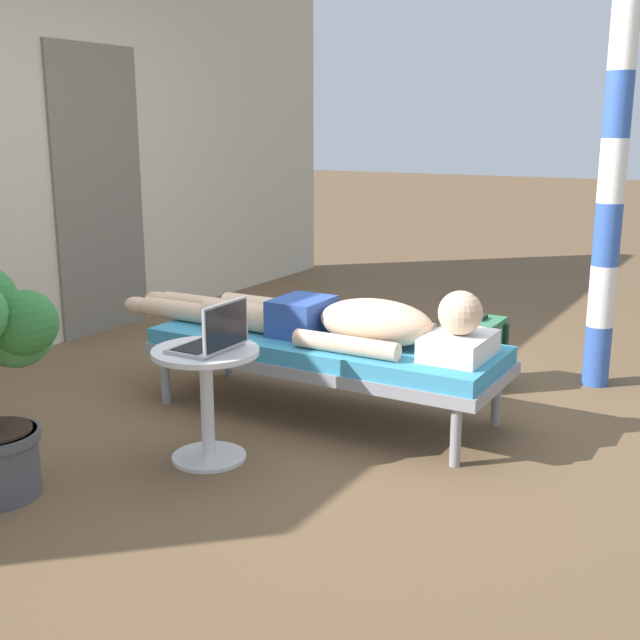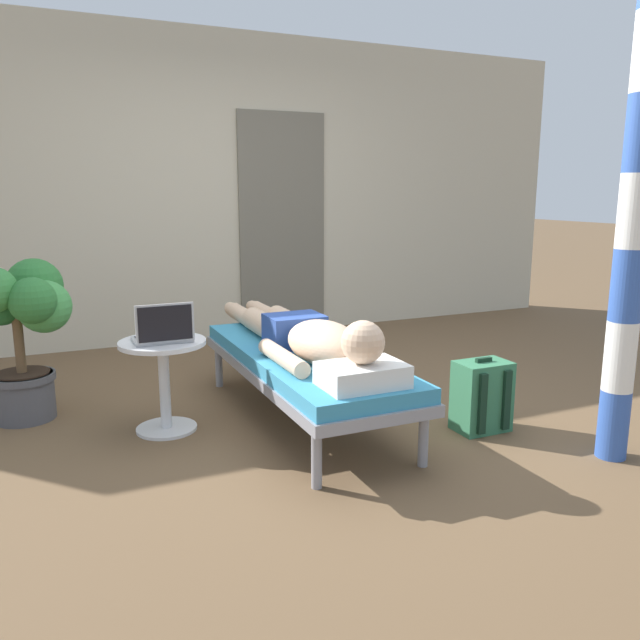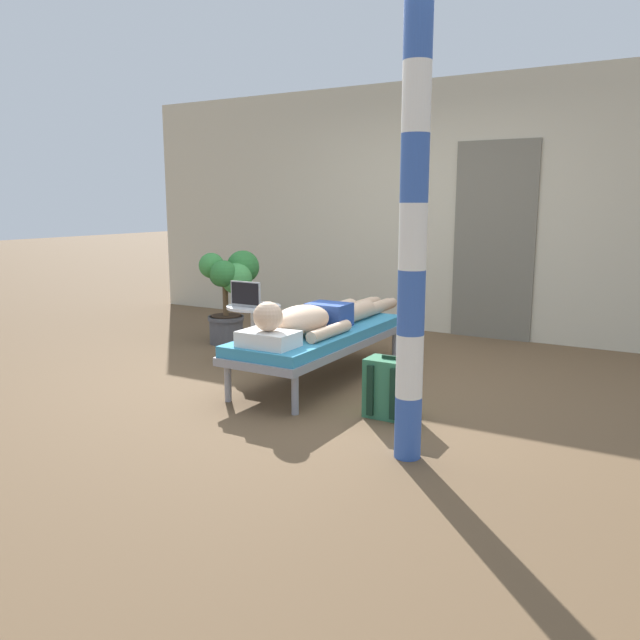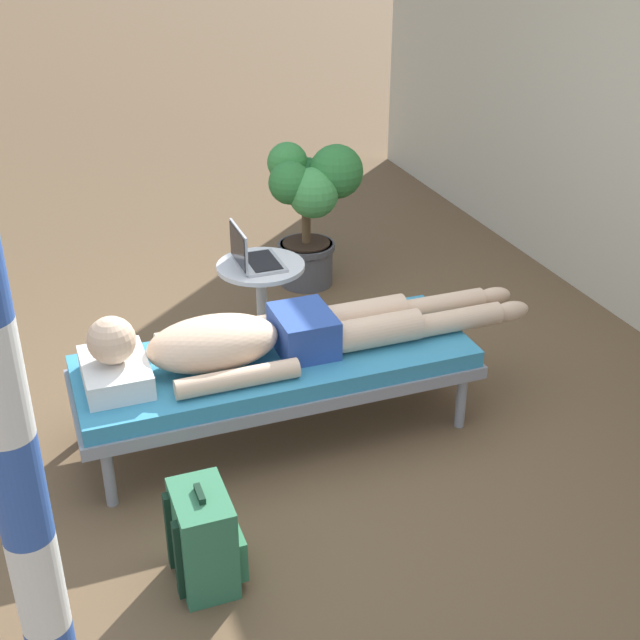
# 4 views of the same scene
# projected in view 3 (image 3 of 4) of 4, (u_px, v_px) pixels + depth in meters

# --- Properties ---
(ground_plane) EXTENTS (40.00, 40.00, 0.00)m
(ground_plane) POSITION_uv_depth(u_px,v_px,m) (332.00, 381.00, 5.13)
(ground_plane) COLOR brown
(house_wall_back) EXTENTS (7.60, 0.20, 2.70)m
(house_wall_back) POSITION_uv_depth(u_px,v_px,m) (430.00, 209.00, 6.98)
(house_wall_back) COLOR beige
(house_wall_back) RESTS_ON ground
(house_door_panel) EXTENTS (0.84, 0.03, 2.04)m
(house_door_panel) POSITION_uv_depth(u_px,v_px,m) (494.00, 242.00, 6.57)
(house_door_panel) COLOR #6D6759
(house_door_panel) RESTS_ON ground
(lounge_chair) EXTENTS (0.67, 1.88, 0.42)m
(lounge_chair) POSITION_uv_depth(u_px,v_px,m) (321.00, 338.00, 5.12)
(lounge_chair) COLOR gray
(lounge_chair) RESTS_ON ground
(person_reclining) EXTENTS (0.53, 2.17, 0.32)m
(person_reclining) POSITION_uv_depth(u_px,v_px,m) (317.00, 318.00, 5.04)
(person_reclining) COLOR white
(person_reclining) RESTS_ON lounge_chair
(side_table) EXTENTS (0.48, 0.48, 0.52)m
(side_table) POSITION_uv_depth(u_px,v_px,m) (254.00, 324.00, 5.64)
(side_table) COLOR silver
(side_table) RESTS_ON ground
(laptop) EXTENTS (0.31, 0.24, 0.23)m
(laptop) POSITION_uv_depth(u_px,v_px,m) (250.00, 300.00, 5.56)
(laptop) COLOR #A5A8AD
(laptop) RESTS_ON side_table
(backpack) EXTENTS (0.30, 0.26, 0.42)m
(backpack) POSITION_uv_depth(u_px,v_px,m) (389.00, 388.00, 4.25)
(backpack) COLOR #33724C
(backpack) RESTS_ON ground
(potted_plant) EXTENTS (0.53, 0.59, 0.94)m
(potted_plant) POSITION_uv_depth(u_px,v_px,m) (230.00, 286.00, 6.39)
(potted_plant) COLOR #4C4C51
(potted_plant) RESTS_ON ground
(porch_post) EXTENTS (0.15, 0.15, 2.48)m
(porch_post) POSITION_uv_depth(u_px,v_px,m) (413.00, 237.00, 3.38)
(porch_post) COLOR #3359B2
(porch_post) RESTS_ON ground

